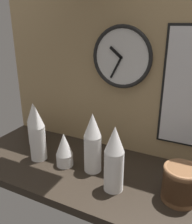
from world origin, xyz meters
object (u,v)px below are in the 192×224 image
(cup_stack_center_right, at_px, (114,159))
(wall_clock, at_px, (122,57))
(cup_stack_far_left, at_px, (34,123))
(cup_stack_left, at_px, (37,133))
(bowl_stack_right, at_px, (180,183))
(cup_stack_center, at_px, (93,143))
(cup_stack_center_left, at_px, (64,150))

(cup_stack_center_right, relative_size, wall_clock, 0.95)
(cup_stack_center_right, relative_size, cup_stack_far_left, 1.18)
(cup_stack_center_right, relative_size, cup_stack_left, 1.00)
(cup_stack_center_right, distance_m, cup_stack_far_left, 0.61)
(bowl_stack_right, relative_size, wall_clock, 0.48)
(cup_stack_left, distance_m, wall_clock, 0.58)
(cup_stack_center, height_order, wall_clock, wall_clock)
(cup_stack_left, xyz_separation_m, cup_stack_center, (0.31, 0.03, 0.00))
(cup_stack_center_left, bearing_deg, bowl_stack_right, -0.51)
(bowl_stack_right, bearing_deg, cup_stack_center, 175.85)
(cup_stack_center_left, xyz_separation_m, wall_clock, (0.19, 0.27, 0.43))
(cup_stack_far_left, distance_m, wall_clock, 0.63)
(cup_stack_center_left, height_order, cup_stack_center_right, cup_stack_center_right)
(cup_stack_center_right, xyz_separation_m, wall_clock, (-0.11, 0.33, 0.37))
(cup_stack_center_left, distance_m, bowl_stack_right, 0.56)
(cup_stack_left, xyz_separation_m, wall_clock, (0.34, 0.28, 0.37))
(cup_stack_left, bearing_deg, cup_stack_far_left, 134.62)
(cup_stack_center, height_order, bowl_stack_right, cup_stack_center)
(cup_stack_center_right, distance_m, bowl_stack_right, 0.28)
(cup_stack_center_left, height_order, wall_clock, wall_clock)
(cup_stack_center_left, relative_size, cup_stack_left, 0.59)
(cup_stack_center, bearing_deg, cup_stack_left, -174.03)
(cup_stack_far_left, bearing_deg, cup_stack_center_left, -23.42)
(cup_stack_far_left, xyz_separation_m, bowl_stack_right, (0.85, -0.13, -0.05))
(cup_stack_center, bearing_deg, bowl_stack_right, -4.15)
(cup_stack_center_right, height_order, cup_stack_center, same)
(cup_stack_left, height_order, wall_clock, wall_clock)
(cup_stack_left, relative_size, cup_stack_center, 1.00)
(bowl_stack_right, bearing_deg, cup_stack_left, -179.82)
(cup_stack_far_left, relative_size, wall_clock, 0.80)
(cup_stack_center_left, distance_m, cup_stack_center_right, 0.30)
(cup_stack_center_right, xyz_separation_m, cup_stack_center, (-0.14, 0.09, 0.00))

